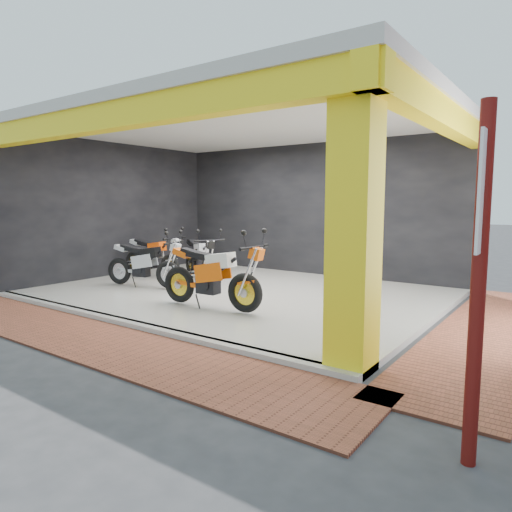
# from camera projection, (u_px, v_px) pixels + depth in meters

# --- Properties ---
(ground) EXTENTS (80.00, 80.00, 0.00)m
(ground) POSITION_uv_depth(u_px,v_px,m) (173.00, 314.00, 8.16)
(ground) COLOR #2D2D30
(ground) RESTS_ON ground
(showroom_floor) EXTENTS (8.00, 6.00, 0.10)m
(showroom_floor) POSITION_uv_depth(u_px,v_px,m) (241.00, 293.00, 9.77)
(showroom_floor) COLOR silver
(showroom_floor) RESTS_ON ground
(showroom_ceiling) EXTENTS (8.40, 6.40, 0.20)m
(showroom_ceiling) POSITION_uv_depth(u_px,v_px,m) (240.00, 123.00, 9.35)
(showroom_ceiling) COLOR beige
(showroom_ceiling) RESTS_ON corner_column
(back_wall) EXTENTS (8.20, 0.20, 3.50)m
(back_wall) POSITION_uv_depth(u_px,v_px,m) (311.00, 211.00, 12.07)
(back_wall) COLOR black
(back_wall) RESTS_ON ground
(left_wall) EXTENTS (0.20, 6.20, 3.50)m
(left_wall) POSITION_uv_depth(u_px,v_px,m) (116.00, 211.00, 11.94)
(left_wall) COLOR black
(left_wall) RESTS_ON ground
(corner_column) EXTENTS (0.50, 0.50, 3.50)m
(corner_column) POSITION_uv_depth(u_px,v_px,m) (354.00, 223.00, 5.18)
(corner_column) COLOR yellow
(corner_column) RESTS_ON ground
(header_beam_front) EXTENTS (8.40, 0.30, 0.40)m
(header_beam_front) POSITION_uv_depth(u_px,v_px,m) (120.00, 116.00, 6.96)
(header_beam_front) COLOR yellow
(header_beam_front) RESTS_ON corner_column
(header_beam_right) EXTENTS (0.30, 6.40, 0.40)m
(header_beam_right) POSITION_uv_depth(u_px,v_px,m) (444.00, 117.00, 7.08)
(header_beam_right) COLOR yellow
(header_beam_right) RESTS_ON corner_column
(floor_kerb) EXTENTS (8.00, 0.20, 0.10)m
(floor_kerb) POSITION_uv_depth(u_px,v_px,m) (126.00, 323.00, 7.33)
(floor_kerb) COLOR silver
(floor_kerb) RESTS_ON ground
(paver_front) EXTENTS (9.00, 1.40, 0.03)m
(paver_front) POSITION_uv_depth(u_px,v_px,m) (83.00, 337.00, 6.70)
(paver_front) COLOR brown
(paver_front) RESTS_ON ground
(paver_right) EXTENTS (1.40, 7.00, 0.03)m
(paver_right) POSITION_uv_depth(u_px,v_px,m) (488.00, 331.00, 7.00)
(paver_right) COLOR brown
(paver_right) RESTS_ON ground
(signpost) EXTENTS (0.11, 0.38, 2.70)m
(signpost) POSITION_uv_depth(u_px,v_px,m) (479.00, 272.00, 3.30)
(signpost) COLOR #5B110D
(signpost) RESTS_ON ground
(moto_hero) EXTENTS (2.31, 0.96, 1.38)m
(moto_hero) POSITION_uv_depth(u_px,v_px,m) (245.00, 274.00, 7.65)
(moto_hero) COLOR #E35609
(moto_hero) RESTS_ON showroom_floor
(moto_row_a) EXTENTS (2.11, 1.61, 1.22)m
(moto_row_a) POSITION_uv_depth(u_px,v_px,m) (207.00, 257.00, 10.66)
(moto_row_a) COLOR black
(moto_row_a) RESTS_ON showroom_floor
(moto_row_b) EXTENTS (2.13, 1.18, 1.23)m
(moto_row_b) POSITION_uv_depth(u_px,v_px,m) (168.00, 261.00, 9.86)
(moto_row_b) COLOR #A4A7AB
(moto_row_b) RESTS_ON showroom_floor
(moto_row_c) EXTENTS (2.02, 0.78, 1.23)m
(moto_row_c) POSITION_uv_depth(u_px,v_px,m) (170.00, 255.00, 11.11)
(moto_row_c) COLOR #AEB1B6
(moto_row_c) RESTS_ON showroom_floor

